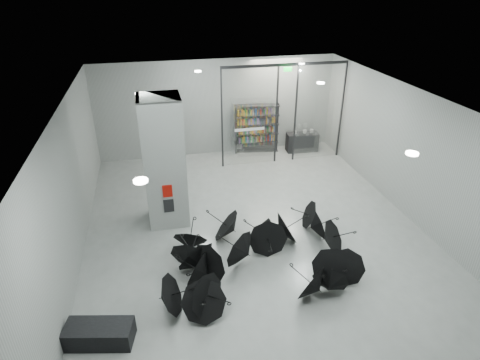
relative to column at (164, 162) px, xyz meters
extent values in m
plane|color=gray|center=(2.50, -2.00, -2.00)|extent=(14.00, 14.00, 0.00)
cube|color=gray|center=(2.50, -2.00, 2.00)|extent=(10.00, 14.00, 0.02)
cube|color=slate|center=(2.50, 5.00, 0.00)|extent=(10.00, 0.02, 4.00)
cube|color=slate|center=(-2.50, -2.00, 0.00)|extent=(0.02, 14.00, 4.00)
cube|color=slate|center=(7.50, -2.00, 0.00)|extent=(0.02, 14.00, 4.00)
cube|color=slate|center=(0.00, 0.00, 0.00)|extent=(1.20, 1.20, 4.00)
cube|color=#A50A07|center=(0.00, -0.62, -0.65)|extent=(0.28, 0.04, 0.38)
cube|color=black|center=(0.00, -0.62, -1.15)|extent=(0.30, 0.03, 0.42)
cube|color=#0CE533|center=(4.90, 3.30, 1.82)|extent=(0.30, 0.06, 0.15)
cube|color=silver|center=(3.50, 3.50, 0.00)|extent=(2.20, 0.02, 3.95)
cube|color=silver|center=(6.40, 3.50, 0.00)|extent=(2.00, 0.02, 3.95)
cube|color=black|center=(2.40, 3.50, 0.00)|extent=(0.06, 0.06, 4.00)
cube|color=black|center=(4.60, 3.50, 0.00)|extent=(0.06, 0.06, 4.00)
cube|color=black|center=(5.40, 3.50, 0.00)|extent=(0.06, 0.06, 4.00)
cube|color=black|center=(7.40, 3.50, 0.00)|extent=(0.06, 0.06, 4.00)
cube|color=black|center=(4.90, 3.50, 1.95)|extent=(5.00, 0.08, 0.10)
cube|color=black|center=(-1.77, -4.52, -1.77)|extent=(1.51, 0.89, 0.45)
cube|color=black|center=(6.10, 4.30, -1.59)|extent=(1.40, 0.64, 0.82)
camera|label=1|loc=(-0.20, -10.99, 4.98)|focal=29.82mm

